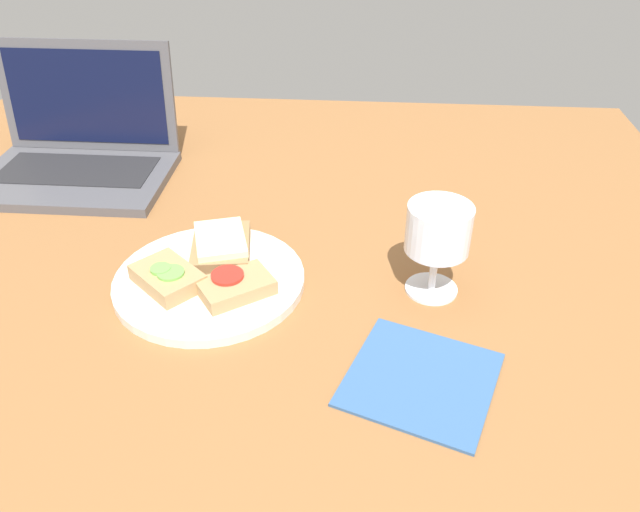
{
  "coord_description": "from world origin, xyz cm",
  "views": [
    {
      "loc": [
        13.77,
        -67.65,
        54.27
      ],
      "look_at": [
        8.61,
        -0.36,
        8.0
      ],
      "focal_mm": 35.0,
      "sensor_mm": 36.0,
      "label": 1
    }
  ],
  "objects_px": {
    "laptop": "(78,150)",
    "napkin": "(421,379)",
    "plate": "(210,280)",
    "sandwich_with_tomato": "(235,286)",
    "wine_glass": "(438,231)",
    "sandwich_with_cheese": "(221,246)",
    "sandwich_with_cucumber": "(168,277)"
  },
  "relations": [
    {
      "from": "plate",
      "to": "wine_glass",
      "type": "height_order",
      "value": "wine_glass"
    },
    {
      "from": "sandwich_with_cheese",
      "to": "wine_glass",
      "type": "height_order",
      "value": "wine_glass"
    },
    {
      "from": "sandwich_with_cheese",
      "to": "napkin",
      "type": "xyz_separation_m",
      "value": [
        0.27,
        -0.21,
        -0.03
      ]
    },
    {
      "from": "sandwich_with_cheese",
      "to": "napkin",
      "type": "bearing_deg",
      "value": -38.23
    },
    {
      "from": "plate",
      "to": "napkin",
      "type": "height_order",
      "value": "plate"
    },
    {
      "from": "sandwich_with_tomato",
      "to": "napkin",
      "type": "relative_size",
      "value": 0.7
    },
    {
      "from": "wine_glass",
      "to": "napkin",
      "type": "distance_m",
      "value": 0.2
    },
    {
      "from": "laptop",
      "to": "napkin",
      "type": "bearing_deg",
      "value": -39.21
    },
    {
      "from": "sandwich_with_cheese",
      "to": "wine_glass",
      "type": "relative_size",
      "value": 0.94
    },
    {
      "from": "plate",
      "to": "sandwich_with_tomato",
      "type": "height_order",
      "value": "sandwich_with_tomato"
    },
    {
      "from": "laptop",
      "to": "napkin",
      "type": "height_order",
      "value": "laptop"
    },
    {
      "from": "sandwich_with_tomato",
      "to": "wine_glass",
      "type": "xyz_separation_m",
      "value": [
        0.26,
        0.05,
        0.07
      ]
    },
    {
      "from": "sandwich_with_cheese",
      "to": "wine_glass",
      "type": "bearing_deg",
      "value": -7.66
    },
    {
      "from": "sandwich_with_cucumber",
      "to": "sandwich_with_cheese",
      "type": "bearing_deg",
      "value": 53.49
    },
    {
      "from": "plate",
      "to": "wine_glass",
      "type": "relative_size",
      "value": 2.0
    },
    {
      "from": "plate",
      "to": "sandwich_with_cheese",
      "type": "relative_size",
      "value": 2.12
    },
    {
      "from": "wine_glass",
      "to": "sandwich_with_cheese",
      "type": "bearing_deg",
      "value": 172.34
    },
    {
      "from": "sandwich_with_tomato",
      "to": "napkin",
      "type": "bearing_deg",
      "value": -28.56
    },
    {
      "from": "sandwich_with_cucumber",
      "to": "sandwich_with_tomato",
      "type": "height_order",
      "value": "sandwich_with_cucumber"
    },
    {
      "from": "wine_glass",
      "to": "napkin",
      "type": "relative_size",
      "value": 0.82
    },
    {
      "from": "sandwich_with_cheese",
      "to": "laptop",
      "type": "bearing_deg",
      "value": 139.96
    },
    {
      "from": "plate",
      "to": "wine_glass",
      "type": "xyz_separation_m",
      "value": [
        0.3,
        0.01,
        0.08
      ]
    },
    {
      "from": "plate",
      "to": "laptop",
      "type": "distance_m",
      "value": 0.44
    },
    {
      "from": "sandwich_with_cucumber",
      "to": "sandwich_with_tomato",
      "type": "distance_m",
      "value": 0.09
    },
    {
      "from": "sandwich_with_tomato",
      "to": "sandwich_with_cheese",
      "type": "xyz_separation_m",
      "value": [
        -0.04,
        0.09,
        0.0
      ]
    },
    {
      "from": "sandwich_with_cheese",
      "to": "plate",
      "type": "bearing_deg",
      "value": -96.64
    },
    {
      "from": "sandwich_with_cucumber",
      "to": "sandwich_with_cheese",
      "type": "xyz_separation_m",
      "value": [
        0.06,
        0.08,
        0.0
      ]
    },
    {
      "from": "sandwich_with_cucumber",
      "to": "wine_glass",
      "type": "bearing_deg",
      "value": 5.88
    },
    {
      "from": "sandwich_with_tomato",
      "to": "napkin",
      "type": "distance_m",
      "value": 0.27
    },
    {
      "from": "plate",
      "to": "sandwich_with_tomato",
      "type": "relative_size",
      "value": 2.34
    },
    {
      "from": "plate",
      "to": "sandwich_with_tomato",
      "type": "distance_m",
      "value": 0.06
    },
    {
      "from": "plate",
      "to": "sandwich_with_cucumber",
      "type": "xyz_separation_m",
      "value": [
        -0.05,
        -0.02,
        0.02
      ]
    }
  ]
}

